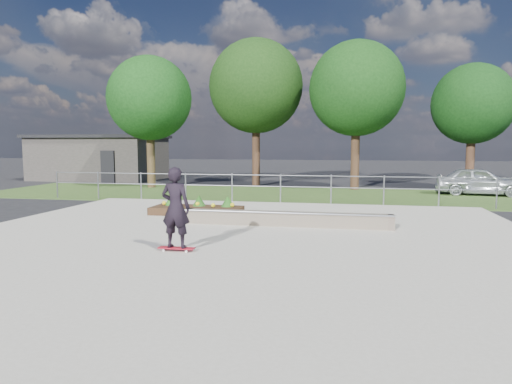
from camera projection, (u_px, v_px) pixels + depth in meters
ground at (236, 243)px, 10.99m from camera, size 120.00×120.00×0.00m
grass_verge at (291, 194)px, 21.72m from camera, size 30.00×8.00×0.02m
concrete_slab at (236, 242)px, 10.99m from camera, size 15.00×15.00×0.06m
fence at (281, 185)px, 18.22m from camera, size 20.06×0.06×1.20m
building at (100, 157)px, 31.11m from camera, size 8.40×5.40×3.00m
tree_far_left at (150, 99)px, 24.72m from camera, size 4.55×4.55×7.15m
tree_mid_left at (256, 87)px, 25.52m from camera, size 5.25×5.25×8.25m
tree_mid_right at (357, 89)px, 23.51m from camera, size 4.90×4.90×7.70m
tree_far_right at (473, 104)px, 23.88m from camera, size 4.20×4.20×6.60m
grind_ledge at (285, 219)px, 13.01m from camera, size 6.00×0.44×0.43m
planter_bed at (197, 208)px, 15.25m from camera, size 3.00×1.20×0.61m
skateboarder at (176, 208)px, 9.84m from camera, size 0.80×0.45×1.84m
parked_car at (480, 181)px, 21.35m from camera, size 4.08×2.15×1.32m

